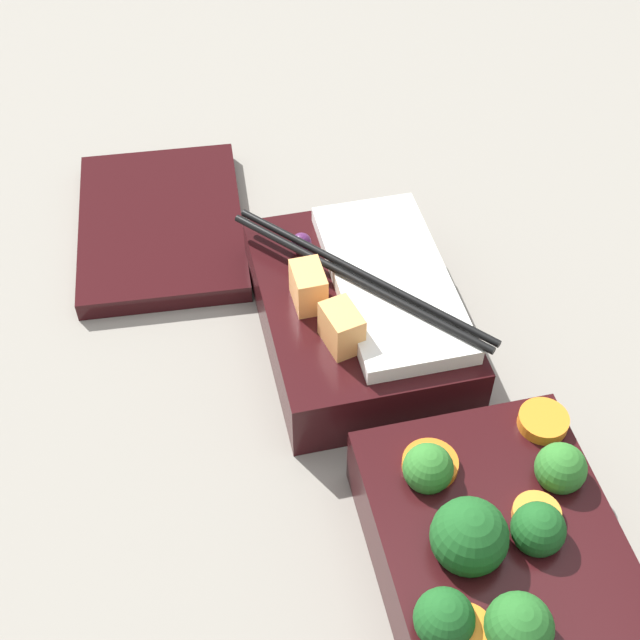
# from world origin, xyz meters

# --- Properties ---
(ground_plane) EXTENTS (3.00, 3.00, 0.00)m
(ground_plane) POSITION_xyz_m (0.00, 0.00, 0.00)
(ground_plane) COLOR gray
(bento_tray_vegetable) EXTENTS (0.18, 0.13, 0.08)m
(bento_tray_vegetable) POSITION_xyz_m (-0.11, -0.01, 0.03)
(bento_tray_vegetable) COLOR black
(bento_tray_vegetable) RESTS_ON ground_plane
(bento_tray_rice) EXTENTS (0.18, 0.14, 0.07)m
(bento_tray_rice) POSITION_xyz_m (0.08, 0.02, 0.03)
(bento_tray_rice) COLOR black
(bento_tray_rice) RESTS_ON ground_plane
(bento_lid) EXTENTS (0.18, 0.14, 0.02)m
(bento_lid) POSITION_xyz_m (0.23, 0.14, 0.01)
(bento_lid) COLOR black
(bento_lid) RESTS_ON ground_plane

